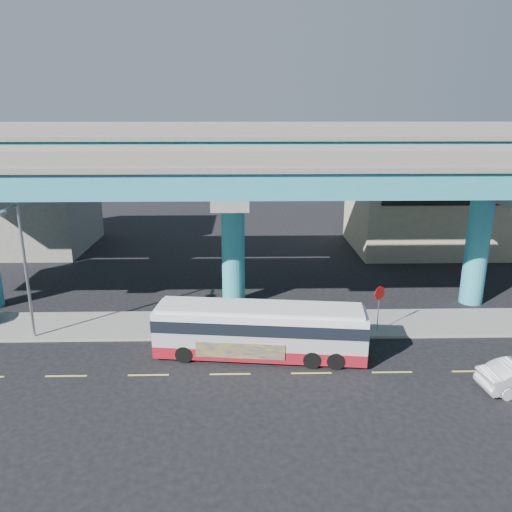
{
  "coord_description": "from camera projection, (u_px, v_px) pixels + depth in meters",
  "views": [
    {
      "loc": [
        0.76,
        -22.22,
        12.37
      ],
      "look_at": [
        1.37,
        4.0,
        4.8
      ],
      "focal_mm": 35.0,
      "sensor_mm": 36.0,
      "label": 1
    }
  ],
  "objects": [
    {
      "name": "street_lamp",
      "position": [
        19.0,
        254.0,
        26.37
      ],
      "size": [
        0.5,
        2.52,
        7.74
      ],
      "color": "gray",
      "rests_on": "sidewalk"
    },
    {
      "name": "sidewalk",
      "position": [
        233.0,
        324.0,
        30.02
      ],
      "size": [
        70.0,
        4.0,
        0.15
      ],
      "primitive_type": "cube",
      "color": "gray",
      "rests_on": "ground"
    },
    {
      "name": "building_beige",
      "position": [
        430.0,
        211.0,
        46.26
      ],
      "size": [
        14.0,
        10.23,
        7.0
      ],
      "color": "tan",
      "rests_on": "ground"
    },
    {
      "name": "viaduct",
      "position": [
        232.0,
        166.0,
        30.96
      ],
      "size": [
        52.0,
        12.4,
        11.7
      ],
      "color": "teal",
      "rests_on": "ground"
    },
    {
      "name": "building_concrete",
      "position": [
        20.0,
        201.0,
        46.11
      ],
      "size": [
        12.0,
        10.0,
        9.0
      ],
      "primitive_type": "cube",
      "color": "gray",
      "rests_on": "ground"
    },
    {
      "name": "stop_sign",
      "position": [
        379.0,
        299.0,
        28.35
      ],
      "size": [
        0.71,
        0.49,
        2.78
      ],
      "rotation": [
        0.0,
        0.0,
        0.21
      ],
      "color": "gray",
      "rests_on": "sidewalk"
    },
    {
      "name": "lane_markings",
      "position": [
        230.0,
        374.0,
        24.47
      ],
      "size": [
        58.0,
        0.12,
        0.01
      ],
      "color": "#D8C64C",
      "rests_on": "ground"
    },
    {
      "name": "ground",
      "position": [
        230.0,
        371.0,
        24.76
      ],
      "size": [
        120.0,
        120.0,
        0.0
      ],
      "primitive_type": "plane",
      "color": "black",
      "rests_on": "ground"
    },
    {
      "name": "transit_bus",
      "position": [
        260.0,
        329.0,
        25.88
      ],
      "size": [
        11.14,
        3.61,
        2.81
      ],
      "rotation": [
        0.0,
        0.0,
        -0.12
      ],
      "color": "maroon",
      "rests_on": "ground"
    }
  ]
}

